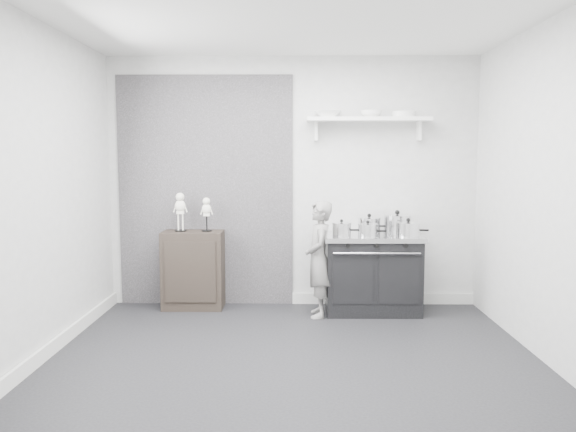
# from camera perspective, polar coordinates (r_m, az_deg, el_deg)

# --- Properties ---
(ground) EXTENTS (4.00, 4.00, 0.00)m
(ground) POSITION_cam_1_polar(r_m,az_deg,el_deg) (4.62, 0.43, -14.57)
(ground) COLOR black
(ground) RESTS_ON ground
(room_shell) EXTENTS (4.02, 3.62, 2.71)m
(room_shell) POSITION_cam_1_polar(r_m,az_deg,el_deg) (4.47, -0.70, 6.21)
(room_shell) COLOR #B2B2B0
(room_shell) RESTS_ON ground
(wall_shelf) EXTENTS (1.30, 0.26, 0.24)m
(wall_shelf) POSITION_cam_1_polar(r_m,az_deg,el_deg) (6.06, 8.17, 9.60)
(wall_shelf) COLOR white
(wall_shelf) RESTS_ON room_shell
(stove) EXTENTS (1.02, 0.64, 0.82)m
(stove) POSITION_cam_1_polar(r_m,az_deg,el_deg) (5.98, 8.53, -5.73)
(stove) COLOR black
(stove) RESTS_ON ground
(side_cabinet) EXTENTS (0.64, 0.37, 0.83)m
(side_cabinet) POSITION_cam_1_polar(r_m,az_deg,el_deg) (6.15, -9.57, -5.39)
(side_cabinet) COLOR black
(side_cabinet) RESTS_ON ground
(child) EXTENTS (0.29, 0.44, 1.19)m
(child) POSITION_cam_1_polar(r_m,az_deg,el_deg) (5.71, 3.16, -4.39)
(child) COLOR gray
(child) RESTS_ON ground
(pot_front_left) EXTENTS (0.29, 0.20, 0.17)m
(pot_front_left) POSITION_cam_1_polar(r_m,az_deg,el_deg) (5.77, 5.46, -1.34)
(pot_front_left) COLOR silver
(pot_front_left) RESTS_ON stove
(pot_back_left) EXTENTS (0.33, 0.24, 0.21)m
(pot_back_left) POSITION_cam_1_polar(r_m,az_deg,el_deg) (6.00, 8.24, -0.94)
(pot_back_left) COLOR silver
(pot_back_left) RESTS_ON stove
(pot_back_right) EXTENTS (0.38, 0.29, 0.24)m
(pot_back_right) POSITION_cam_1_polar(r_m,az_deg,el_deg) (6.06, 11.02, -0.78)
(pot_back_right) COLOR silver
(pot_back_right) RESTS_ON stove
(pot_front_right) EXTENTS (0.33, 0.24, 0.19)m
(pot_front_right) POSITION_cam_1_polar(r_m,az_deg,el_deg) (5.80, 12.10, -1.33)
(pot_front_right) COLOR silver
(pot_front_right) RESTS_ON stove
(pot_front_center) EXTENTS (0.29, 0.20, 0.17)m
(pot_front_center) POSITION_cam_1_polar(r_m,az_deg,el_deg) (5.73, 8.11, -1.43)
(pot_front_center) COLOR silver
(pot_front_center) RESTS_ON stove
(skeleton_full) EXTENTS (0.13, 0.09, 0.48)m
(skeleton_full) POSITION_cam_1_polar(r_m,az_deg,el_deg) (6.08, -10.89, 0.70)
(skeleton_full) COLOR white
(skeleton_full) RESTS_ON side_cabinet
(skeleton_torso) EXTENTS (0.12, 0.07, 0.42)m
(skeleton_torso) POSITION_cam_1_polar(r_m,az_deg,el_deg) (6.03, -8.27, 0.42)
(skeleton_torso) COLOR white
(skeleton_torso) RESTS_ON side_cabinet
(bowl_large) EXTENTS (0.28, 0.28, 0.07)m
(bowl_large) POSITION_cam_1_polar(r_m,az_deg,el_deg) (6.02, 4.07, 10.30)
(bowl_large) COLOR white
(bowl_large) RESTS_ON wall_shelf
(bowl_small) EXTENTS (0.22, 0.22, 0.07)m
(bowl_small) POSITION_cam_1_polar(r_m,az_deg,el_deg) (6.06, 8.43, 10.22)
(bowl_small) COLOR white
(bowl_small) RESTS_ON wall_shelf
(plate_stack) EXTENTS (0.25, 0.25, 0.06)m
(plate_stack) POSITION_cam_1_polar(r_m,az_deg,el_deg) (6.12, 11.69, 10.08)
(plate_stack) COLOR silver
(plate_stack) RESTS_ON wall_shelf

